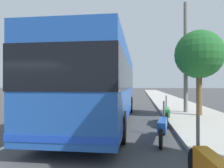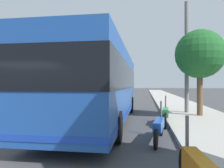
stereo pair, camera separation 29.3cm
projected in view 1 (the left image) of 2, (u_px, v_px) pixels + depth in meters
name	position (u px, v px, depth m)	size (l,w,h in m)	color
sidewalk_curb	(199.00, 117.00, 11.05)	(110.00, 3.60, 0.14)	#B2ADA3
lane_divider_line	(72.00, 116.00, 11.98)	(110.00, 0.16, 0.01)	silver
coach_bus	(102.00, 83.00, 10.15)	(11.29, 2.77, 3.32)	#1E4C9E
motorcycle_mid_row	(163.00, 127.00, 6.69)	(2.24, 0.44, 1.23)	black
motorcycle_by_tree	(167.00, 114.00, 9.39)	(2.29, 0.36, 1.28)	black
car_behind_bus	(82.00, 95.00, 22.28)	(4.26, 2.03, 1.52)	red
car_ahead_same_lane	(102.00, 92.00, 30.19)	(4.23, 2.01, 1.36)	#2D7238
car_oncoming	(116.00, 89.00, 51.94)	(4.14, 2.15, 1.49)	silver
car_side_street	(117.00, 89.00, 57.79)	(4.03, 2.11, 1.50)	silver
roadside_tree_mid_block	(199.00, 55.00, 11.46)	(2.64, 2.64, 4.79)	brown
utility_pole	(186.00, 58.00, 12.74)	(0.24, 0.24, 6.83)	slate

